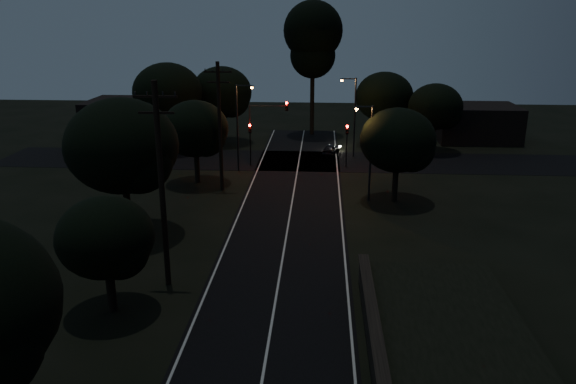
{
  "coord_description": "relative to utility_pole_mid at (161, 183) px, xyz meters",
  "views": [
    {
      "loc": [
        2.21,
        -12.22,
        14.16
      ],
      "look_at": [
        0.0,
        24.0,
        2.5
      ],
      "focal_mm": 35.0,
      "sensor_mm": 36.0,
      "label": 1
    }
  ],
  "objects": [
    {
      "name": "tree_left_b",
      "position": [
        -1.84,
        -3.09,
        -1.91
      ],
      "size": [
        4.64,
        4.64,
        5.9
      ],
      "color": "black",
      "rests_on": "ground"
    },
    {
      "name": "streetlight_a",
      "position": [
        0.69,
        23.0,
        -1.1
      ],
      "size": [
        1.66,
        0.26,
        8.0
      ],
      "color": "black",
      "rests_on": "ground"
    },
    {
      "name": "building_right",
      "position": [
        26.0,
        38.0,
        -3.74
      ],
      "size": [
        9.0,
        7.0,
        4.0
      ],
      "primitive_type": "cube",
      "color": "black",
      "rests_on": "ground"
    },
    {
      "name": "building_left",
      "position": [
        -14.0,
        37.0,
        -3.54
      ],
      "size": [
        10.0,
        8.0,
        4.4
      ],
      "primitive_type": "cube",
      "color": "black",
      "rests_on": "ground"
    },
    {
      "name": "tree_left_d",
      "position": [
        -2.3,
        18.89,
        -1.1
      ],
      "size": [
        5.64,
        5.64,
        7.16
      ],
      "color": "black",
      "rests_on": "ground"
    },
    {
      "name": "signal_right",
      "position": [
        10.6,
        24.99,
        -2.9
      ],
      "size": [
        0.28,
        0.35,
        4.1
      ],
      "color": "black",
      "rests_on": "ground"
    },
    {
      "name": "tree_far_e",
      "position": [
        20.2,
        31.89,
        -1.1
      ],
      "size": [
        5.64,
        5.64,
        7.16
      ],
      "color": "black",
      "rests_on": "ground"
    },
    {
      "name": "tree_far_nw",
      "position": [
        -2.76,
        34.86,
        -0.23
      ],
      "size": [
        6.72,
        6.72,
        8.51
      ],
      "color": "black",
      "rests_on": "ground"
    },
    {
      "name": "signal_mast",
      "position": [
        3.09,
        24.99,
        -1.4
      ],
      "size": [
        3.7,
        0.35,
        6.25
      ],
      "color": "black",
      "rests_on": "ground"
    },
    {
      "name": "utility_pole_far",
      "position": [
        0.0,
        17.0,
        -0.25
      ],
      "size": [
        2.2,
        0.3,
        10.5
      ],
      "color": "black",
      "rests_on": "ground"
    },
    {
      "name": "utility_pole_mid",
      "position": [
        0.0,
        0.0,
        0.0
      ],
      "size": [
        2.2,
        0.3,
        11.0
      ],
      "color": "black",
      "rests_on": "ground"
    },
    {
      "name": "tree_left_c",
      "position": [
        -4.25,
        6.85,
        0.14
      ],
      "size": [
        7.2,
        7.2,
        9.1
      ],
      "color": "black",
      "rests_on": "ground"
    },
    {
      "name": "tree_far_w",
      "position": [
        -7.74,
        30.85,
        0.26
      ],
      "size": [
        7.24,
        7.24,
        9.23
      ],
      "color": "black",
      "rests_on": "ground"
    },
    {
      "name": "car",
      "position": [
        9.2,
        30.08,
        -5.21
      ],
      "size": [
        2.06,
        3.3,
        1.05
      ],
      "primitive_type": "imported",
      "rotation": [
        0.0,
        0.0,
        2.85
      ],
      "color": "black",
      "rests_on": "ground"
    },
    {
      "name": "streetlight_c",
      "position": [
        11.83,
        15.0,
        -1.39
      ],
      "size": [
        1.46,
        0.26,
        7.5
      ],
      "color": "black",
      "rests_on": "ground"
    },
    {
      "name": "road_surface",
      "position": [
        6.0,
        16.12,
        -5.73
      ],
      "size": [
        60.0,
        70.0,
        0.03
      ],
      "color": "black",
      "rests_on": "ground"
    },
    {
      "name": "tree_right_a",
      "position": [
        14.2,
        14.88,
        -0.98
      ],
      "size": [
        5.77,
        5.77,
        7.33
      ],
      "color": "black",
      "rests_on": "ground"
    },
    {
      "name": "signal_left",
      "position": [
        1.4,
        24.99,
        -2.9
      ],
      "size": [
        0.28,
        0.35,
        4.1
      ],
      "color": "black",
      "rests_on": "ground"
    },
    {
      "name": "tall_pine",
      "position": [
        7.0,
        40.0,
        5.47
      ],
      "size": [
        6.84,
        6.84,
        15.55
      ],
      "color": "black",
      "rests_on": "ground"
    },
    {
      "name": "streetlight_b",
      "position": [
        11.31,
        29.0,
        -1.1
      ],
      "size": [
        1.66,
        0.26,
        8.0
      ],
      "color": "black",
      "rests_on": "ground"
    },
    {
      "name": "tree_far_ne",
      "position": [
        15.22,
        34.87,
        -0.55
      ],
      "size": [
        6.34,
        6.34,
        8.02
      ],
      "color": "black",
      "rests_on": "ground"
    }
  ]
}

